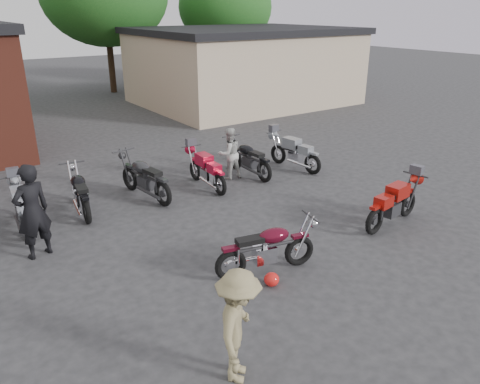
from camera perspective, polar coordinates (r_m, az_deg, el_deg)
ground at (r=9.28m, az=10.93°, el=-9.35°), size 90.00×90.00×0.00m
stucco_building at (r=25.15m, az=0.38°, el=14.83°), size 10.00×8.00×3.50m
tree_2 at (r=29.15m, az=-15.98°, el=20.22°), size 7.04×7.04×8.80m
tree_3 at (r=32.75m, az=-1.78°, el=19.99°), size 6.08×6.08×7.60m
vintage_motorcycle at (r=8.81m, az=3.44°, el=-6.50°), size 2.06×1.06×1.14m
sportbike at (r=11.27m, az=18.24°, el=-1.10°), size 2.04×0.92×1.14m
helmet at (r=8.62m, az=3.87°, el=-10.58°), size 0.32×0.32×0.26m
person_dark at (r=10.05m, az=-23.99°, el=-2.20°), size 0.81×0.64×1.95m
person_light at (r=13.61m, az=-1.32°, el=4.70°), size 0.75×0.59×1.51m
person_tan at (r=6.37m, az=-0.19°, el=-16.06°), size 1.17×1.19×1.64m
row_bike_1 at (r=11.67m, az=-25.11°, el=-1.46°), size 0.76×1.93×1.09m
row_bike_2 at (r=12.01m, az=-18.95°, el=0.23°), size 0.92×2.05×1.15m
row_bike_3 at (r=12.49m, az=-11.60°, el=2.02°), size 1.03×2.22×1.24m
row_bike_4 at (r=13.00m, az=-4.13°, el=2.91°), size 0.71×1.95×1.12m
row_bike_5 at (r=13.95m, az=1.04°, el=4.34°), size 0.69×2.00×1.15m
row_bike_6 at (r=14.64m, az=6.63°, el=5.02°), size 0.89×2.04×1.14m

